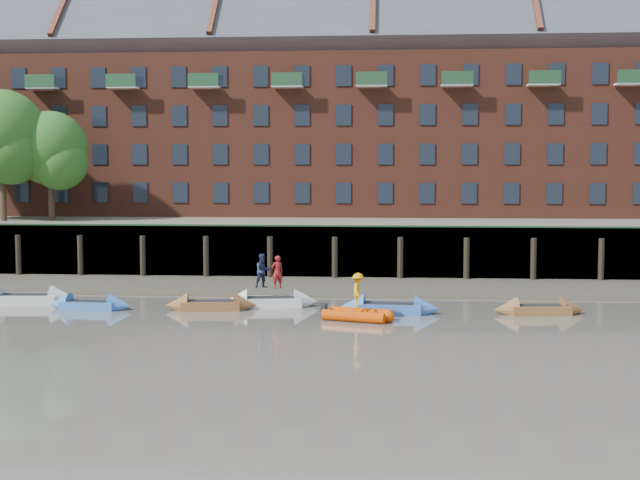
# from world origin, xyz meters

# --- Properties ---
(ground) EXTENTS (220.00, 220.00, 0.00)m
(ground) POSITION_xyz_m (0.00, 0.00, 0.00)
(ground) COLOR #635D55
(ground) RESTS_ON ground
(foreshore) EXTENTS (110.00, 8.00, 0.50)m
(foreshore) POSITION_xyz_m (0.00, 18.00, 0.00)
(foreshore) COLOR #3D382F
(foreshore) RESTS_ON ground
(mud_band) EXTENTS (110.00, 1.60, 0.10)m
(mud_band) POSITION_xyz_m (0.00, 14.60, 0.00)
(mud_band) COLOR #4C4336
(mud_band) RESTS_ON ground
(river_wall) EXTENTS (110.00, 1.23, 3.30)m
(river_wall) POSITION_xyz_m (-0.00, 22.38, 1.59)
(river_wall) COLOR #2D2A26
(river_wall) RESTS_ON ground
(bank_terrace) EXTENTS (110.00, 28.00, 3.20)m
(bank_terrace) POSITION_xyz_m (0.00, 36.00, 1.60)
(bank_terrace) COLOR #5E594D
(bank_terrace) RESTS_ON ground
(apartment_terrace) EXTENTS (80.60, 15.56, 20.98)m
(apartment_terrace) POSITION_xyz_m (-0.00, 36.99, 12.82)
(apartment_terrace) COLOR brown
(apartment_terrace) RESTS_ON bank_terrace
(rowboat_0) EXTENTS (5.07, 1.92, 1.44)m
(rowboat_0) POSITION_xyz_m (-16.80, 10.51, 0.25)
(rowboat_0) COLOR silver
(rowboat_0) RESTS_ON ground
(rowboat_1) EXTENTS (4.17, 1.46, 1.19)m
(rowboat_1) POSITION_xyz_m (-13.08, 9.14, 0.21)
(rowboat_1) COLOR #3C6DC2
(rowboat_1) RESTS_ON ground
(rowboat_2) EXTENTS (4.49, 1.83, 1.26)m
(rowboat_2) POSITION_xyz_m (-7.23, 9.48, 0.22)
(rowboat_2) COLOR brown
(rowboat_2) RESTS_ON ground
(rowboat_3) EXTENTS (4.80, 2.07, 1.35)m
(rowboat_3) POSITION_xyz_m (-4.49, 10.64, 0.24)
(rowboat_3) COLOR silver
(rowboat_3) RESTS_ON ground
(rowboat_4) EXTENTS (4.78, 1.71, 1.36)m
(rowboat_4) POSITION_xyz_m (1.34, 9.14, 0.24)
(rowboat_4) COLOR #3C6DC2
(rowboat_4) RESTS_ON ground
(rowboat_6) EXTENTS (4.38, 1.74, 1.24)m
(rowboat_6) POSITION_xyz_m (8.32, 9.37, 0.22)
(rowboat_6) COLOR brown
(rowboat_6) RESTS_ON ground
(rib_tender) EXTENTS (3.28, 2.33, 0.55)m
(rib_tender) POSITION_xyz_m (0.03, 7.08, 0.24)
(rib_tender) COLOR #D84202
(rib_tender) RESTS_ON ground
(person_rower_a) EXTENTS (0.70, 0.61, 1.62)m
(person_rower_a) POSITION_xyz_m (-4.16, 10.70, 1.72)
(person_rower_a) COLOR maroon
(person_rower_a) RESTS_ON rowboat_3
(person_rower_b) EXTENTS (1.02, 0.94, 1.70)m
(person_rower_b) POSITION_xyz_m (-4.88, 10.76, 1.76)
(person_rower_b) COLOR #19233F
(person_rower_b) RESTS_ON rowboat_3
(person_rib_crew) EXTENTS (0.66, 1.08, 1.62)m
(person_rib_crew) POSITION_xyz_m (-0.06, 7.11, 1.33)
(person_rib_crew) COLOR orange
(person_rib_crew) RESTS_ON rib_tender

